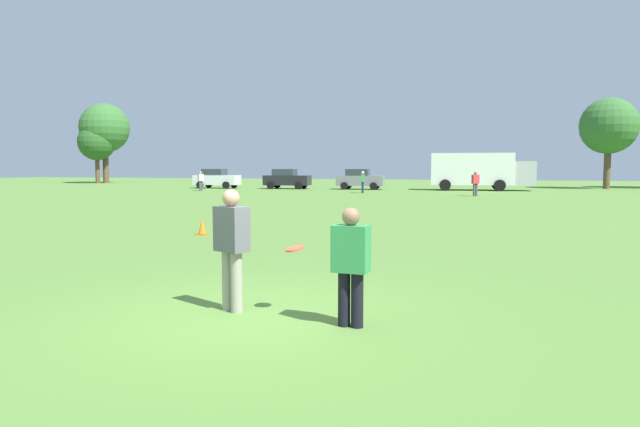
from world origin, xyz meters
The scene contains 15 objects.
ground_plane centered at (0.00, 0.00, 0.00)m, with size 166.45×166.45×0.00m, color #517A33.
player_thrower centered at (-0.31, 0.19, 0.96)m, with size 0.55×0.45×1.71m.
player_defender centered at (1.46, -0.07, 0.84)m, with size 0.47×0.30×1.51m.
frisbee centered at (0.57, 0.34, 0.90)m, with size 0.28×0.27×0.10m.
traffic_cone centered at (-5.13, 8.05, 0.23)m, with size 0.32×0.32×0.48m.
parked_car_near_left centered at (-22.04, 41.38, 0.92)m, with size 4.32×2.45×1.82m.
parked_car_mid_left centered at (-15.20, 42.07, 0.92)m, with size 4.32×2.45×1.82m.
parked_car_center centered at (-8.44, 42.72, 0.92)m, with size 4.32×2.45×1.82m.
box_truck centered at (1.87, 43.50, 1.75)m, with size 8.65×3.41×3.18m.
bystander_sideline_watcher centered at (1.87, 33.47, 0.96)m, with size 0.54×0.48×1.70m.
bystander_far_jogger centered at (-20.57, 35.75, 0.92)m, with size 0.43×0.52×1.63m.
bystander_field_marshal centered at (-6.58, 35.73, 0.95)m, with size 0.38×0.52×1.69m.
tree_west_oak centered at (-43.80, 51.86, 5.03)m, with size 4.50×4.50×7.32m.
tree_west_maple centered at (-43.42, 52.95, 6.80)m, with size 6.08×6.08×9.88m.
tree_center_elm centered at (12.97, 50.65, 5.71)m, with size 5.11×5.11×8.30m.
Camera 1 is at (3.16, -6.88, 2.01)m, focal length 31.77 mm.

